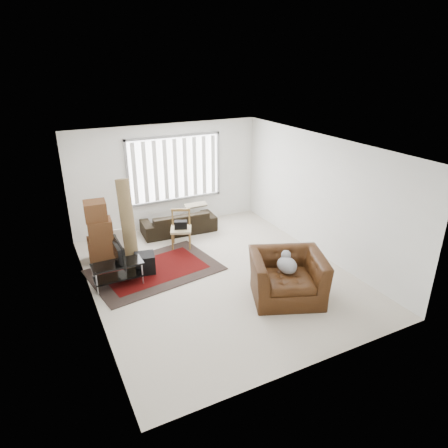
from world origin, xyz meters
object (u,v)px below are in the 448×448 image
object	(u,v)px
sofa	(179,219)
armchair	(287,274)
tv_stand	(118,269)
side_chair	(181,227)
moving_boxes	(100,233)

from	to	relation	value
sofa	armchair	distance (m)	3.84
tv_stand	armchair	distance (m)	3.30
armchair	sofa	bearing A→B (deg)	123.07
tv_stand	side_chair	distance (m)	2.08
side_chair	armchair	size ratio (longest dim) A/B	0.53
side_chair	tv_stand	bearing A→B (deg)	-124.98
moving_boxes	armchair	xyz separation A→B (m)	(2.81, -3.10, -0.14)
moving_boxes	side_chair	distance (m)	1.85
moving_boxes	sofa	world-z (taller)	moving_boxes
tv_stand	moving_boxes	world-z (taller)	moving_boxes
tv_stand	armchair	xyz separation A→B (m)	(2.73, -1.84, 0.14)
side_chair	armchair	bearing A→B (deg)	-48.79
side_chair	armchair	world-z (taller)	armchair
moving_boxes	sofa	distance (m)	2.20
moving_boxes	sofa	size ratio (longest dim) A/B	0.73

